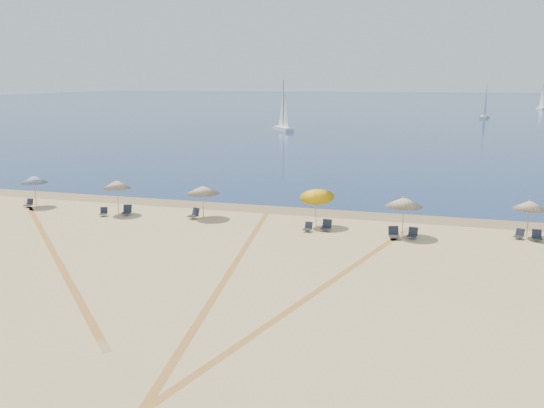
{
  "coord_description": "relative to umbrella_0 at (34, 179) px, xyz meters",
  "views": [
    {
      "loc": [
        9.92,
        -14.93,
        9.37
      ],
      "look_at": [
        0.0,
        20.0,
        1.3
      ],
      "focal_mm": 37.09,
      "sensor_mm": 36.0,
      "label": 1
    }
  ],
  "objects": [
    {
      "name": "tire_tracks",
      "position": [
        16.87,
        -10.53,
        -2.05
      ],
      "size": [
        53.29,
        42.1,
        0.0
      ],
      "color": "tan",
      "rests_on": "ground"
    },
    {
      "name": "chair_3",
      "position": [
        13.09,
        -0.31,
        -1.73
      ],
      "size": [
        0.82,
        0.87,
        0.72
      ],
      "rotation": [
        0.0,
        0.0,
        -0.39
      ],
      "color": "black",
      "rests_on": "ground"
    },
    {
      "name": "chair_6",
      "position": [
        26.68,
        -1.69,
        -1.73
      ],
      "size": [
        0.77,
        0.85,
        0.74
      ],
      "rotation": [
        0.0,
        0.0,
        0.26
      ],
      "color": "black",
      "rests_on": "ground"
    },
    {
      "name": "umbrella_3",
      "position": [
        21.58,
        -0.0,
        0.13
      ],
      "size": [
        2.26,
        2.33,
        2.77
      ],
      "color": "gray",
      "rests_on": "ground"
    },
    {
      "name": "sailboat_1",
      "position": [
        1.72,
        67.24,
        0.76
      ],
      "size": [
        5.01,
        5.96,
        9.31
      ],
      "rotation": [
        0.0,
        0.0,
        0.64
      ],
      "color": "white",
      "rests_on": "ocean"
    },
    {
      "name": "sailboat_2",
      "position": [
        61.99,
        165.02,
        0.33
      ],
      "size": [
        2.23,
        5.43,
        7.87
      ],
      "rotation": [
        0.0,
        0.0,
        0.17
      ],
      "color": "white",
      "rests_on": "ocean"
    },
    {
      "name": "chair_9",
      "position": [
        34.9,
        0.21,
        -1.77
      ],
      "size": [
        0.55,
        0.64,
        0.65
      ],
      "rotation": [
        0.0,
        0.0,
        0.02
      ],
      "color": "black",
      "rests_on": "ground"
    },
    {
      "name": "ocean",
      "position": [
        18.6,
        204.92,
        -2.04
      ],
      "size": [
        500.0,
        500.0,
        0.0
      ],
      "primitive_type": "plane",
      "color": "#0C2151",
      "rests_on": "ground"
    },
    {
      "name": "sailboat_0",
      "position": [
        40.87,
        114.35,
        0.46
      ],
      "size": [
        2.76,
        5.74,
        8.29
      ],
      "rotation": [
        0.0,
        0.0,
        -0.25
      ],
      "color": "white",
      "rests_on": "ocean"
    },
    {
      "name": "umbrella_2",
      "position": [
        13.59,
        0.13,
        -0.09
      ],
      "size": [
        2.29,
        2.29,
        2.3
      ],
      "color": "gray",
      "rests_on": "ground"
    },
    {
      "name": "chair_4",
      "position": [
        21.36,
        -1.49,
        -1.79
      ],
      "size": [
        0.57,
        0.64,
        0.59
      ],
      "rotation": [
        0.0,
        0.0,
        -0.15
      ],
      "color": "black",
      "rests_on": "ground"
    },
    {
      "name": "chair_7",
      "position": [
        27.77,
        -1.36,
        -1.76
      ],
      "size": [
        0.66,
        0.74,
        0.67
      ],
      "rotation": [
        0.0,
        0.0,
        -0.18
      ],
      "color": "black",
      "rests_on": "ground"
    },
    {
      "name": "umbrella_0",
      "position": [
        0.0,
        0.0,
        0.0
      ],
      "size": [
        1.96,
        1.96,
        2.39
      ],
      "color": "gray",
      "rests_on": "ground"
    },
    {
      "name": "wet_sand",
      "position": [
        18.6,
        3.92,
        -2.05
      ],
      "size": [
        500.0,
        500.0,
        0.0
      ],
      "primitive_type": "plane",
      "color": "olive",
      "rests_on": "ground"
    },
    {
      "name": "umbrella_4",
      "position": [
        27.14,
        -0.87,
        0.08
      ],
      "size": [
        2.24,
        2.25,
        2.47
      ],
      "color": "gray",
      "rests_on": "ground"
    },
    {
      "name": "chair_2",
      "position": [
        8.12,
        -0.72,
        -1.74
      ],
      "size": [
        0.72,
        0.8,
        0.72
      ],
      "rotation": [
        0.0,
        0.0,
        0.2
      ],
      "color": "black",
      "rests_on": "ground"
    },
    {
      "name": "chair_1",
      "position": [
        6.66,
        -1.36,
        -1.79
      ],
      "size": [
        0.68,
        0.73,
        0.6
      ],
      "rotation": [
        0.0,
        0.0,
        0.39
      ],
      "color": "black",
      "rests_on": "ground"
    },
    {
      "name": "ground",
      "position": [
        18.6,
        -20.08,
        -2.05
      ],
      "size": [
        160.0,
        160.0,
        0.0
      ],
      "primitive_type": "plane",
      "color": "tan",
      "rests_on": "ground"
    },
    {
      "name": "chair_0",
      "position": [
        -0.28,
        -0.44,
        -1.78
      ],
      "size": [
        0.52,
        0.61,
        0.62
      ],
      "rotation": [
        0.0,
        0.0,
        -0.01
      ],
      "color": "black",
      "rests_on": "ground"
    },
    {
      "name": "umbrella_5",
      "position": [
        34.45,
        0.89,
        -0.05
      ],
      "size": [
        1.97,
        1.97,
        2.34
      ],
      "color": "gray",
      "rests_on": "ground"
    },
    {
      "name": "chair_5",
      "position": [
        22.45,
        -1.01,
        -1.74
      ],
      "size": [
        0.67,
        0.76,
        0.71
      ],
      "rotation": [
        0.0,
        0.0,
        -0.12
      ],
      "color": "black",
      "rests_on": "ground"
    },
    {
      "name": "umbrella_1",
      "position": [
        7.29,
        -0.48,
        0.08
      ],
      "size": [
        2.0,
        2.02,
        2.47
      ],
      "color": "gray",
      "rests_on": "ground"
    },
    {
      "name": "chair_8",
      "position": [
        33.95,
        0.36,
        -1.79
      ],
      "size": [
        0.69,
        0.73,
        0.59
      ],
      "rotation": [
        0.0,
        0.0,
        -0.43
      ],
      "color": "black",
      "rests_on": "ground"
    }
  ]
}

